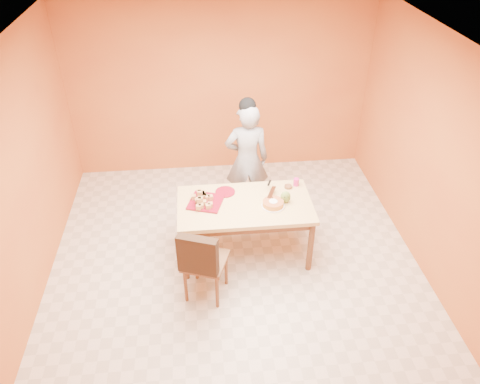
{
  "coord_description": "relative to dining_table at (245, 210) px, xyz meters",
  "views": [
    {
      "loc": [
        -0.38,
        -4.11,
        4.02
      ],
      "look_at": [
        0.07,
        0.3,
        0.97
      ],
      "focal_mm": 35.0,
      "sensor_mm": 36.0,
      "label": 1
    }
  ],
  "objects": [
    {
      "name": "wall_left",
      "position": [
        -2.39,
        -0.36,
        0.68
      ],
      "size": [
        0.0,
        5.0,
        5.0
      ],
      "primitive_type": "plane",
      "rotation": [
        1.57,
        0.0,
        1.57
      ],
      "color": "#CB6F2E",
      "rests_on": "floor"
    },
    {
      "name": "person",
      "position": [
        0.13,
        0.91,
        0.15
      ],
      "size": [
        0.6,
        0.39,
        1.63
      ],
      "primitive_type": "imported",
      "rotation": [
        0.0,
        0.0,
        3.15
      ],
      "color": "#969698",
      "rests_on": "floor"
    },
    {
      "name": "pastry_platter",
      "position": [
        -0.46,
        0.06,
        0.11
      ],
      "size": [
        0.48,
        0.48,
        0.02
      ],
      "primitive_type": "cube",
      "rotation": [
        0.0,
        0.0,
        -0.32
      ],
      "color": "maroon",
      "rests_on": "dining_table"
    },
    {
      "name": "cake_server",
      "position": [
        0.33,
        0.09,
        0.17
      ],
      "size": [
        0.15,
        0.26,
        0.01
      ],
      "primitive_type": "cube",
      "rotation": [
        0.0,
        0.0,
        -0.4
      ],
      "color": "silver",
      "rests_on": "sponge_cake"
    },
    {
      "name": "sponge_cake",
      "position": [
        0.32,
        -0.09,
        0.13
      ],
      "size": [
        0.25,
        0.25,
        0.06
      ],
      "primitive_type": "cylinder",
      "rotation": [
        0.0,
        0.0,
        0.02
      ],
      "color": "orange",
      "rests_on": "white_cake_plate"
    },
    {
      "name": "ceiling",
      "position": [
        -0.14,
        -0.36,
        2.03
      ],
      "size": [
        5.0,
        5.0,
        0.0
      ],
      "primitive_type": "plane",
      "rotation": [
        3.14,
        0.0,
        0.0
      ],
      "color": "silver",
      "rests_on": "wall_back"
    },
    {
      "name": "wall_right",
      "position": [
        2.11,
        -0.36,
        0.68
      ],
      "size": [
        0.0,
        5.0,
        5.0
      ],
      "primitive_type": "plane",
      "rotation": [
        1.57,
        0.0,
        -1.57
      ],
      "color": "#CB6F2E",
      "rests_on": "floor"
    },
    {
      "name": "red_dinner_plate",
      "position": [
        -0.22,
        0.25,
        0.1
      ],
      "size": [
        0.31,
        0.31,
        0.01
      ],
      "primitive_type": "cylinder",
      "rotation": [
        0.0,
        0.0,
        -0.3
      ],
      "color": "maroon",
      "rests_on": "dining_table"
    },
    {
      "name": "wall_back",
      "position": [
        -0.14,
        2.14,
        0.68
      ],
      "size": [
        4.5,
        0.0,
        4.5
      ],
      "primitive_type": "plane",
      "rotation": [
        1.57,
        0.0,
        0.0
      ],
      "color": "#CB6F2E",
      "rests_on": "floor"
    },
    {
      "name": "egg_ornament",
      "position": [
        0.48,
        -0.02,
        0.17
      ],
      "size": [
        0.13,
        0.11,
        0.15
      ],
      "primitive_type": "ellipsoid",
      "rotation": [
        0.0,
        0.0,
        0.12
      ],
      "color": "olive",
      "rests_on": "dining_table"
    },
    {
      "name": "white_cake_plate",
      "position": [
        0.32,
        -0.09,
        0.1
      ],
      "size": [
        0.35,
        0.35,
        0.01
      ],
      "primitive_type": "cylinder",
      "rotation": [
        0.0,
        0.0,
        0.33
      ],
      "color": "white",
      "rests_on": "dining_table"
    },
    {
      "name": "dining_chair",
      "position": [
        -0.51,
        -0.67,
        -0.16
      ],
      "size": [
        0.59,
        0.66,
        0.98
      ],
      "rotation": [
        0.0,
        0.0,
        -0.35
      ],
      "color": "brown",
      "rests_on": "floor"
    },
    {
      "name": "checker_tin",
      "position": [
        0.57,
        0.28,
        0.11
      ],
      "size": [
        0.12,
        0.12,
        0.03
      ],
      "primitive_type": "cylinder",
      "rotation": [
        0.0,
        0.0,
        -0.33
      ],
      "color": "#321C0D",
      "rests_on": "dining_table"
    },
    {
      "name": "pastry_pile",
      "position": [
        -0.46,
        0.06,
        0.17
      ],
      "size": [
        0.34,
        0.34,
        0.11
      ],
      "primitive_type": null,
      "color": "tan",
      "rests_on": "pastry_platter"
    },
    {
      "name": "dining_table",
      "position": [
        0.0,
        0.0,
        0.0
      ],
      "size": [
        1.6,
        0.9,
        0.76
      ],
      "color": "#D7BC70",
      "rests_on": "floor"
    },
    {
      "name": "magenta_glass",
      "position": [
        0.68,
        0.32,
        0.14
      ],
      "size": [
        0.08,
        0.08,
        0.1
      ],
      "primitive_type": "cylinder",
      "rotation": [
        0.0,
        0.0,
        0.25
      ],
      "color": "#D6207A",
      "rests_on": "dining_table"
    },
    {
      "name": "floor",
      "position": [
        -0.14,
        -0.36,
        -0.67
      ],
      "size": [
        5.0,
        5.0,
        0.0
      ],
      "primitive_type": "plane",
      "color": "silver",
      "rests_on": "ground"
    }
  ]
}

